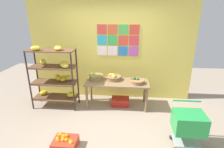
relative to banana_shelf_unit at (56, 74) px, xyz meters
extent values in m
plane|color=gray|center=(1.26, -0.95, -0.86)|extent=(9.23, 9.23, 0.00)
cube|color=#D9C553|center=(1.26, 0.70, 0.62)|extent=(4.30, 0.06, 2.96)
cube|color=#CA3E37|center=(1.05, 0.66, 1.01)|extent=(0.25, 0.01, 0.25)
cube|color=#CB5030|center=(1.32, 0.66, 1.01)|extent=(0.25, 0.01, 0.25)
cube|color=green|center=(1.59, 0.66, 1.01)|extent=(0.25, 0.01, 0.25)
cube|color=#CA3C30|center=(1.87, 0.66, 1.01)|extent=(0.25, 0.01, 0.25)
cube|color=#2D9FBF|center=(1.05, 0.66, 0.73)|extent=(0.25, 0.01, 0.25)
cube|color=green|center=(1.32, 0.66, 0.73)|extent=(0.25, 0.01, 0.25)
cube|color=#D4412F|center=(1.59, 0.66, 0.73)|extent=(0.25, 0.01, 0.25)
cube|color=#D23844|center=(1.87, 0.66, 0.73)|extent=(0.25, 0.01, 0.25)
cube|color=white|center=(1.05, 0.66, 0.46)|extent=(0.25, 0.01, 0.25)
cube|color=silver|center=(1.32, 0.66, 0.46)|extent=(0.25, 0.01, 0.25)
cube|color=#286FBD|center=(1.59, 0.66, 0.46)|extent=(0.25, 0.01, 0.25)
cube|color=#B04BA7|center=(1.87, 0.66, 0.46)|extent=(0.25, 0.01, 0.25)
cylinder|color=#332128|center=(-0.59, -0.22, -0.13)|extent=(0.04, 0.04, 1.46)
cylinder|color=#332128|center=(0.47, -0.22, -0.13)|extent=(0.04, 0.04, 1.46)
cylinder|color=#332128|center=(-0.59, 0.18, -0.13)|extent=(0.04, 0.04, 1.46)
cylinder|color=#332128|center=(0.47, 0.18, -0.13)|extent=(0.04, 0.04, 1.46)
cube|color=brown|center=(-0.06, -0.02, -0.61)|extent=(1.09, 0.44, 0.03)
ellipsoid|color=yellow|center=(0.35, 0.01, -0.53)|extent=(0.30, 0.28, 0.14)
ellipsoid|color=yellow|center=(-0.42, 0.07, -0.55)|extent=(0.25, 0.24, 0.11)
cube|color=brown|center=(-0.06, -0.02, -0.21)|extent=(1.09, 0.44, 0.02)
ellipsoid|color=gold|center=(0.15, 0.07, -0.13)|extent=(0.19, 0.29, 0.13)
ellipsoid|color=gold|center=(0.25, 0.11, -0.13)|extent=(0.27, 0.20, 0.14)
ellipsoid|color=yellow|center=(0.01, 0.09, -0.12)|extent=(0.27, 0.30, 0.15)
cube|color=brown|center=(-0.06, -0.02, 0.19)|extent=(1.09, 0.44, 0.02)
ellipsoid|color=yellow|center=(0.27, -0.13, 0.27)|extent=(0.29, 0.24, 0.14)
ellipsoid|color=yellow|center=(-0.34, 0.10, 0.27)|extent=(0.25, 0.24, 0.14)
ellipsoid|color=yellow|center=(0.20, 0.06, 0.26)|extent=(0.27, 0.29, 0.11)
cube|color=brown|center=(-0.06, -0.02, 0.59)|extent=(1.09, 0.44, 0.02)
ellipsoid|color=yellow|center=(0.14, -0.07, 0.65)|extent=(0.28, 0.30, 0.10)
ellipsoid|color=yellow|center=(-0.35, -0.13, 0.66)|extent=(0.25, 0.22, 0.11)
cube|color=olive|center=(1.48, 0.14, -0.22)|extent=(1.55, 0.63, 0.04)
cylinder|color=olive|center=(0.76, -0.12, -0.55)|extent=(0.06, 0.06, 0.62)
cylinder|color=olive|center=(2.19, -0.12, -0.55)|extent=(0.06, 0.06, 0.62)
cylinder|color=olive|center=(0.76, 0.39, -0.55)|extent=(0.06, 0.06, 0.62)
cylinder|color=olive|center=(2.19, 0.39, -0.55)|extent=(0.06, 0.06, 0.62)
cylinder|color=olive|center=(1.38, 0.26, -0.15)|extent=(0.37, 0.37, 0.09)
torus|color=#826449|center=(1.38, 0.26, -0.11)|extent=(0.39, 0.39, 0.02)
sphere|color=gold|center=(1.36, 0.29, -0.08)|extent=(0.10, 0.10, 0.10)
sphere|color=gold|center=(1.39, 0.27, -0.09)|extent=(0.09, 0.09, 0.09)
sphere|color=gold|center=(1.38, 0.26, -0.09)|extent=(0.08, 0.08, 0.08)
sphere|color=gold|center=(1.41, 0.17, -0.09)|extent=(0.09, 0.09, 0.09)
sphere|color=gold|center=(1.40, 0.17, -0.09)|extent=(0.10, 0.10, 0.10)
sphere|color=gold|center=(1.29, 0.32, -0.09)|extent=(0.09, 0.09, 0.09)
cylinder|color=olive|center=(0.94, 0.23, -0.14)|extent=(0.35, 0.35, 0.12)
torus|color=olive|center=(0.94, 0.23, -0.08)|extent=(0.37, 0.37, 0.02)
sphere|color=#83D33E|center=(0.91, 0.23, -0.07)|extent=(0.06, 0.06, 0.06)
sphere|color=#75D02B|center=(0.93, 0.24, -0.07)|extent=(0.06, 0.06, 0.06)
sphere|color=#7ED13A|center=(0.89, 0.26, -0.07)|extent=(0.06, 0.06, 0.06)
sphere|color=#6EC843|center=(0.95, 0.18, -0.07)|extent=(0.06, 0.06, 0.06)
sphere|color=#6FBD36|center=(0.84, 0.30, -0.07)|extent=(0.05, 0.05, 0.05)
cylinder|color=#976A46|center=(1.96, 0.07, -0.16)|extent=(0.33, 0.33, 0.08)
torus|color=olive|center=(1.96, 0.07, -0.12)|extent=(0.35, 0.35, 0.02)
sphere|color=#3D6F31|center=(1.97, 0.12, -0.10)|extent=(0.09, 0.09, 0.09)
sphere|color=#475B25|center=(1.96, 0.11, -0.11)|extent=(0.07, 0.07, 0.07)
sphere|color=#3B6136|center=(1.89, 0.12, -0.09)|extent=(0.09, 0.09, 0.09)
cube|color=red|center=(1.57, 0.18, -0.76)|extent=(0.45, 0.31, 0.19)
cube|color=red|center=(0.67, -1.46, -0.77)|extent=(0.41, 0.35, 0.17)
sphere|color=orange|center=(0.54, -1.46, -0.67)|extent=(0.07, 0.07, 0.07)
sphere|color=orange|center=(0.56, -1.49, -0.68)|extent=(0.08, 0.08, 0.08)
sphere|color=orange|center=(0.68, -1.37, -0.67)|extent=(0.08, 0.08, 0.08)
sphere|color=orange|center=(0.71, -1.47, -0.68)|extent=(0.08, 0.08, 0.08)
sphere|color=orange|center=(0.57, -1.50, -0.68)|extent=(0.07, 0.07, 0.07)
sphere|color=orange|center=(0.79, -1.50, -0.68)|extent=(0.07, 0.07, 0.07)
sphere|color=orange|center=(0.53, -1.36, -0.68)|extent=(0.08, 0.08, 0.08)
sphere|color=orange|center=(0.65, -1.48, -0.68)|extent=(0.09, 0.09, 0.09)
sphere|color=orange|center=(0.63, -1.39, -0.68)|extent=(0.09, 0.09, 0.09)
sphere|color=orange|center=(0.81, -1.52, -0.69)|extent=(0.08, 0.08, 0.08)
sphere|color=orange|center=(0.57, -1.35, -0.67)|extent=(0.09, 0.09, 0.09)
sphere|color=black|center=(2.60, -1.05, -0.82)|extent=(0.08, 0.08, 0.08)
sphere|color=black|center=(3.01, -1.05, -0.82)|extent=(0.08, 0.08, 0.08)
cube|color=#A5A8AD|center=(2.80, -1.21, -0.76)|extent=(0.44, 0.34, 0.03)
cube|color=green|center=(2.80, -1.21, -0.36)|extent=(0.52, 0.42, 0.33)
cylinder|color=green|center=(2.80, -0.97, -0.08)|extent=(0.49, 0.03, 0.03)
camera|label=1|loc=(1.73, -3.90, 1.43)|focal=28.34mm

